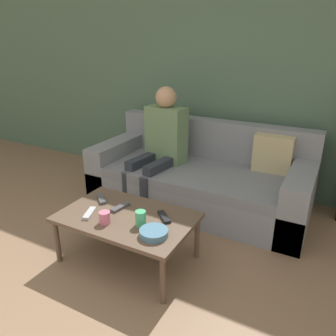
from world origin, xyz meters
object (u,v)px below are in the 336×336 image
tv_remote_0 (164,217)px  tv_remote_2 (120,207)px  couch (201,179)px  tv_remote_1 (89,213)px  coffee_table (127,220)px  cup_far (141,218)px  person_adult (162,138)px  tv_remote_3 (101,199)px  cup_near (105,217)px  snack_bowl (154,233)px

tv_remote_0 → tv_remote_2: bearing=137.0°
couch → tv_remote_0: (0.15, -1.05, 0.13)m
tv_remote_0 → tv_remote_1: 0.56m
coffee_table → cup_far: (0.17, -0.06, 0.09)m
person_adult → tv_remote_2: person_adult is taller
tv_remote_2 → tv_remote_3: size_ratio=1.10×
tv_remote_3 → tv_remote_1: bearing=-121.4°
cup_far → tv_remote_0: cup_far is taller
person_adult → cup_near: person_adult is taller
couch → cup_near: (-0.19, -1.31, 0.16)m
cup_near → tv_remote_1: 0.18m
person_adult → tv_remote_2: bearing=-71.1°
tv_remote_2 → tv_remote_3: 0.22m
coffee_table → couch: bearing=84.3°
couch → tv_remote_1: 1.32m
cup_far → tv_remote_2: cup_far is taller
cup_near → tv_remote_3: (-0.25, 0.27, -0.03)m
couch → snack_bowl: 1.31m
tv_remote_1 → couch: bearing=53.4°
tv_remote_0 → tv_remote_1: size_ratio=0.90×
cup_far → tv_remote_0: bearing=58.5°
tv_remote_0 → coffee_table: bearing=152.7°
person_adult → tv_remote_0: 1.15m
tv_remote_1 → tv_remote_2: 0.24m
couch → tv_remote_3: size_ratio=13.45×
coffee_table → tv_remote_3: bearing=161.5°
tv_remote_3 → tv_remote_0: bearing=-50.3°
cup_near → tv_remote_0: bearing=36.9°
couch → person_adult: size_ratio=1.84×
coffee_table → tv_remote_3: (-0.32, 0.11, 0.05)m
couch → snack_bowl: (0.20, -1.28, 0.14)m
cup_near → tv_remote_3: cup_near is taller
couch → tv_remote_0: couch is taller
coffee_table → snack_bowl: (0.31, -0.13, 0.06)m
cup_near → tv_remote_0: (0.34, 0.25, -0.03)m
tv_remote_0 → tv_remote_2: same height
cup_near → snack_bowl: size_ratio=0.45×
couch → person_adult: bearing=-169.2°
cup_near → tv_remote_0: cup_near is taller
cup_far → snack_bowl: (0.15, -0.07, -0.03)m
cup_near → cup_far: 0.26m
cup_near → tv_remote_1: bearing=167.2°
tv_remote_0 → snack_bowl: bearing=-125.4°
cup_far → tv_remote_3: (-0.49, 0.17, -0.04)m
couch → snack_bowl: size_ratio=11.15×
couch → person_adult: (-0.41, -0.08, 0.40)m
tv_remote_0 → tv_remote_1: bearing=155.1°
person_adult → tv_remote_0: (0.56, -0.97, -0.27)m
tv_remote_2 → snack_bowl: bearing=-16.5°
tv_remote_3 → cup_far: bearing=-68.5°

